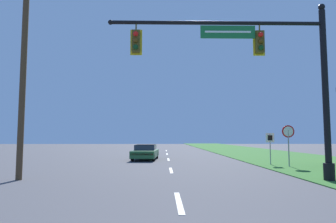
% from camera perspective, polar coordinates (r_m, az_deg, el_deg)
% --- Properties ---
extents(grass_verge_right, '(10.00, 110.00, 0.04)m').
position_cam_1_polar(grass_verge_right, '(34.32, 17.79, -7.69)').
color(grass_verge_right, '#2D6626').
rests_on(grass_verge_right, ground).
extents(road_center_line, '(0.16, 34.80, 0.01)m').
position_cam_1_polar(road_center_line, '(24.55, 0.07, -9.14)').
color(road_center_line, silver).
rests_on(road_center_line, ground).
extents(signal_mast, '(9.41, 0.47, 7.51)m').
position_cam_1_polar(signal_mast, '(13.45, 18.91, 7.27)').
color(signal_mast, black).
rests_on(signal_mast, grass_verge_right).
extents(car_ahead, '(2.10, 4.69, 1.19)m').
position_cam_1_polar(car_ahead, '(24.51, -4.32, -7.73)').
color(car_ahead, black).
rests_on(car_ahead, ground).
extents(stop_sign, '(0.76, 0.07, 2.50)m').
position_cam_1_polar(stop_sign, '(19.85, 21.94, -4.40)').
color(stop_sign, gray).
rests_on(stop_sign, grass_verge_right).
extents(route_sign_post, '(0.55, 0.06, 2.03)m').
position_cam_1_polar(route_sign_post, '(20.82, 18.86, -5.43)').
color(route_sign_post, gray).
rests_on(route_sign_post, grass_verge_right).
extents(utility_pole_near, '(1.80, 0.26, 9.63)m').
position_cam_1_polar(utility_pole_near, '(14.66, -25.81, 8.07)').
color(utility_pole_near, '#4C3823').
rests_on(utility_pole_near, ground).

